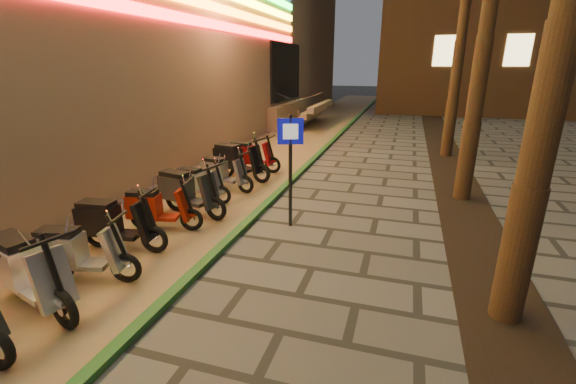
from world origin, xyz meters
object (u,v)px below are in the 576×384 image
(pedestrian_sign, at_px, (290,156))
(scooter_10, at_px, (222,172))
(scooter_12, at_px, (249,155))
(scooter_11, at_px, (236,160))
(scooter_8, at_px, (185,191))
(scooter_4, at_px, (26,271))
(scooter_9, at_px, (198,183))
(scooter_5, at_px, (76,252))
(scooter_6, at_px, (112,223))
(scooter_7, at_px, (155,208))

(pedestrian_sign, bearing_deg, scooter_10, 123.54)
(scooter_12, bearing_deg, scooter_11, -90.87)
(scooter_8, bearing_deg, scooter_10, 102.71)
(scooter_4, relative_size, scooter_11, 0.98)
(scooter_9, relative_size, scooter_10, 0.94)
(scooter_9, xyz_separation_m, scooter_12, (0.13, 2.92, 0.06))
(scooter_5, distance_m, scooter_10, 4.86)
(pedestrian_sign, height_order, scooter_4, pedestrian_sign)
(scooter_4, relative_size, scooter_6, 1.08)
(scooter_6, distance_m, scooter_12, 5.74)
(scooter_5, height_order, scooter_8, scooter_8)
(scooter_8, distance_m, scooter_9, 0.90)
(scooter_5, height_order, scooter_10, scooter_5)
(pedestrian_sign, distance_m, scooter_7, 2.91)
(scooter_4, distance_m, scooter_8, 3.74)
(scooter_4, distance_m, scooter_11, 6.61)
(scooter_7, distance_m, scooter_8, 0.97)
(scooter_8, distance_m, scooter_12, 3.80)
(scooter_10, xyz_separation_m, scooter_12, (-0.03, 1.93, 0.03))
(scooter_9, distance_m, scooter_10, 1.01)
(scooter_4, height_order, scooter_8, scooter_4)
(scooter_6, bearing_deg, scooter_9, 81.03)
(scooter_5, xyz_separation_m, scooter_7, (-0.03, 2.03, -0.02))
(scooter_4, relative_size, scooter_7, 1.18)
(pedestrian_sign, height_order, scooter_8, pedestrian_sign)
(scooter_4, relative_size, scooter_8, 1.03)
(scooter_11, bearing_deg, scooter_5, -77.76)
(pedestrian_sign, distance_m, scooter_10, 3.23)
(pedestrian_sign, xyz_separation_m, scooter_11, (-2.51, 2.85, -0.93))
(scooter_7, bearing_deg, scooter_11, 76.76)
(scooter_8, xyz_separation_m, scooter_9, (-0.20, 0.87, -0.09))
(scooter_6, bearing_deg, pedestrian_sign, 29.11)
(scooter_5, xyz_separation_m, scooter_6, (-0.24, 1.05, 0.02))
(scooter_4, relative_size, scooter_9, 1.23)
(scooter_12, bearing_deg, scooter_6, -92.15)
(scooter_10, xyz_separation_m, scooter_11, (-0.05, 1.01, 0.09))
(pedestrian_sign, distance_m, scooter_12, 4.62)
(scooter_4, height_order, scooter_12, scooter_4)
(scooter_11, xyz_separation_m, scooter_12, (0.02, 0.91, -0.05))
(scooter_4, bearing_deg, scooter_8, 103.08)
(scooter_9, bearing_deg, scooter_4, -84.21)
(scooter_5, bearing_deg, scooter_7, 78.41)
(scooter_7, distance_m, scooter_11, 3.84)
(pedestrian_sign, bearing_deg, scooter_8, 161.06)
(scooter_7, distance_m, scooter_12, 4.76)
(scooter_5, bearing_deg, scooter_11, 77.62)
(scooter_5, relative_size, scooter_9, 1.08)
(scooter_7, relative_size, scooter_10, 0.98)
(scooter_5, xyz_separation_m, scooter_11, (-0.01, 5.87, 0.08))
(scooter_7, height_order, scooter_9, scooter_7)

